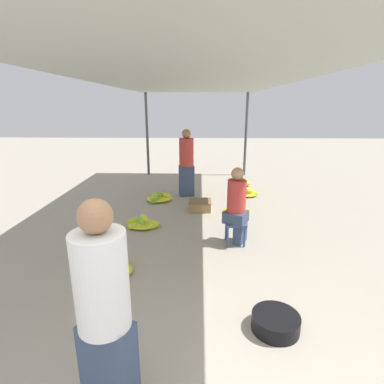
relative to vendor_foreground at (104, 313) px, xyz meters
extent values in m
cylinder|color=#4C4C51|center=(-1.06, 7.99, 0.43)|extent=(0.08, 0.08, 2.59)
cylinder|color=#4C4C51|center=(2.09, 7.99, 0.43)|extent=(0.08, 0.08, 2.59)
cube|color=#9EA399|center=(0.51, 3.90, 1.75)|extent=(3.55, 8.58, 0.04)
cube|color=#384766|center=(0.00, 0.00, -0.48)|extent=(0.42, 0.31, 0.78)
cylinder|color=white|center=(0.00, 0.00, 0.25)|extent=(0.45, 0.45, 0.67)
sphere|color=#9E704C|center=(0.00, 0.00, 0.69)|extent=(0.22, 0.22, 0.22)
cube|color=#384C84|center=(1.22, 2.88, -0.50)|extent=(0.34, 0.34, 0.04)
cylinder|color=#384C84|center=(1.08, 2.74, -0.70)|extent=(0.04, 0.04, 0.34)
cylinder|color=#384C84|center=(1.36, 2.74, -0.70)|extent=(0.04, 0.04, 0.34)
cylinder|color=#384C84|center=(1.08, 3.01, -0.70)|extent=(0.04, 0.04, 0.34)
cylinder|color=#384C84|center=(1.36, 3.01, -0.70)|extent=(0.04, 0.04, 0.34)
cube|color=#384766|center=(1.31, 2.92, -0.68)|extent=(0.27, 0.34, 0.38)
cube|color=#384766|center=(1.22, 2.88, -0.39)|extent=(0.46, 0.46, 0.18)
cylinder|color=#BF3833|center=(1.22, 2.88, -0.04)|extent=(0.40, 0.40, 0.52)
sphere|color=tan|center=(1.22, 2.88, 0.32)|extent=(0.20, 0.20, 0.20)
cylinder|color=black|center=(1.41, 0.89, -0.78)|extent=(0.49, 0.49, 0.17)
ellipsoid|color=#7DB636|center=(-0.40, 4.94, -0.81)|extent=(0.31, 0.31, 0.12)
ellipsoid|color=#CAD528|center=(-0.14, 5.14, -0.81)|extent=(0.28, 0.12, 0.11)
ellipsoid|color=#A8C82E|center=(-0.47, 5.03, -0.79)|extent=(0.21, 0.26, 0.11)
ellipsoid|color=#78B437|center=(-0.40, 5.10, -0.71)|extent=(0.34, 0.27, 0.11)
ellipsoid|color=#ACC92D|center=(-0.43, 5.01, -0.72)|extent=(0.21, 0.36, 0.13)
ellipsoid|color=yellow|center=(-0.18, 5.19, -0.75)|extent=(0.31, 0.27, 0.14)
ellipsoid|color=#8BBC33|center=(-0.38, 5.32, -0.76)|extent=(0.23, 0.24, 0.14)
ellipsoid|color=yellow|center=(-0.35, 5.13, -0.82)|extent=(0.57, 0.50, 0.10)
ellipsoid|color=#9DC330|center=(-0.59, 1.89, -0.63)|extent=(0.26, 0.24, 0.11)
ellipsoid|color=#8ABB33|center=(-0.74, 2.01, -0.81)|extent=(0.29, 0.33, 0.12)
ellipsoid|color=yellow|center=(-0.46, 1.79, -0.77)|extent=(0.36, 0.30, 0.15)
ellipsoid|color=#C2D229|center=(-0.43, 2.09, -0.77)|extent=(0.22, 0.27, 0.15)
ellipsoid|color=#78B437|center=(-0.56, 1.83, -0.77)|extent=(0.16, 0.28, 0.09)
ellipsoid|color=yellow|center=(-0.71, 2.11, -0.80)|extent=(0.24, 0.29, 0.14)
ellipsoid|color=#BACF2B|center=(-0.61, 1.86, -0.66)|extent=(0.26, 0.22, 0.14)
ellipsoid|color=yellow|center=(-0.57, 1.89, -0.82)|extent=(0.61, 0.53, 0.10)
ellipsoid|color=#83B935|center=(-0.45, 3.51, -0.74)|extent=(0.24, 0.31, 0.14)
ellipsoid|color=#BCD02A|center=(-0.59, 3.61, -0.77)|extent=(0.34, 0.25, 0.12)
ellipsoid|color=#C1D12A|center=(-0.59, 3.43, -0.81)|extent=(0.23, 0.29, 0.12)
ellipsoid|color=yellow|center=(-0.41, 3.54, -0.68)|extent=(0.24, 0.31, 0.10)
ellipsoid|color=yellow|center=(-0.22, 3.46, -0.81)|extent=(0.30, 0.30, 0.12)
ellipsoid|color=#CDD628|center=(-0.43, 3.54, -0.82)|extent=(0.57, 0.50, 0.10)
ellipsoid|color=#CDD628|center=(1.43, 4.34, -0.66)|extent=(0.27, 0.20, 0.10)
ellipsoid|color=#C2D229|center=(1.36, 4.31, -0.78)|extent=(0.20, 0.24, 0.11)
ellipsoid|color=#78B437|center=(1.46, 4.41, -0.69)|extent=(0.21, 0.29, 0.09)
ellipsoid|color=#92BF32|center=(1.32, 4.38, -0.77)|extent=(0.18, 0.23, 0.09)
ellipsoid|color=#C9D528|center=(1.42, 4.35, -0.82)|extent=(0.57, 0.50, 0.10)
ellipsoid|color=yellow|center=(1.72, 5.74, -0.77)|extent=(0.28, 0.18, 0.09)
ellipsoid|color=#B4CC2C|center=(1.75, 5.54, -0.68)|extent=(0.24, 0.17, 0.10)
ellipsoid|color=yellow|center=(1.88, 5.51, -0.70)|extent=(0.25, 0.24, 0.09)
ellipsoid|color=yellow|center=(1.99, 5.57, -0.79)|extent=(0.30, 0.23, 0.10)
ellipsoid|color=#AECA2D|center=(1.75, 5.52, -0.74)|extent=(0.25, 0.28, 0.10)
ellipsoid|color=yellow|center=(1.86, 5.55, -0.76)|extent=(0.31, 0.17, 0.10)
ellipsoid|color=yellow|center=(1.83, 5.58, -0.82)|extent=(0.48, 0.42, 0.10)
ellipsoid|color=#C3D229|center=(1.92, 6.47, -0.77)|extent=(0.29, 0.20, 0.14)
ellipsoid|color=#A5C62F|center=(1.94, 6.69, -0.73)|extent=(0.25, 0.21, 0.11)
ellipsoid|color=#AFCA2D|center=(1.83, 6.45, -0.76)|extent=(0.29, 0.29, 0.12)
ellipsoid|color=yellow|center=(1.77, 6.49, -0.77)|extent=(0.20, 0.30, 0.13)
ellipsoid|color=#7BB636|center=(1.85, 6.53, -0.68)|extent=(0.21, 0.29, 0.09)
ellipsoid|color=#C4D329|center=(1.82, 6.62, -0.77)|extent=(0.19, 0.33, 0.11)
ellipsoid|color=#7FB735|center=(1.85, 6.60, -0.82)|extent=(0.41, 0.36, 0.10)
cube|color=#9E7A4C|center=(0.64, 4.52, -0.77)|extent=(0.46, 0.46, 0.19)
cube|color=brown|center=(0.64, 4.52, -0.67)|extent=(0.48, 0.48, 0.02)
cube|color=#384766|center=(0.30, 5.57, -0.48)|extent=(0.40, 0.27, 0.77)
cylinder|color=#BF3833|center=(0.30, 5.57, 0.24)|extent=(0.42, 0.42, 0.67)
sphere|color=#9E704C|center=(0.30, 5.57, 0.68)|extent=(0.22, 0.22, 0.22)
camera|label=1|loc=(0.63, -1.68, 1.34)|focal=28.00mm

